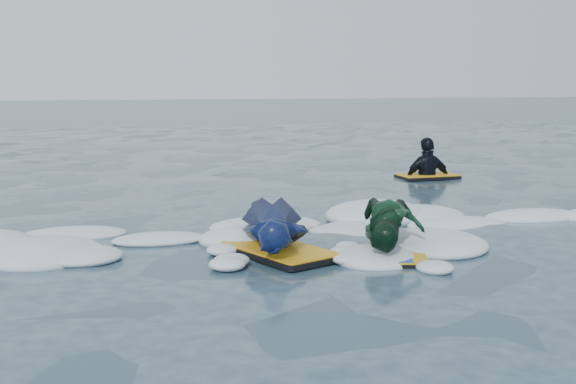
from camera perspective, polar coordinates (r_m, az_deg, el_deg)
The scene contains 5 objects.
ground at distance 6.89m, azimuth 4.99°, elevation -5.61°, with size 120.00×120.00×0.00m, color #1C3443.
foam_band at distance 7.85m, azimuth 2.60°, elevation -3.80°, with size 12.00×3.10×0.30m, color silver, non-canonical shape.
prone_woman_unit at distance 7.29m, azimuth -1.11°, elevation -2.83°, with size 1.10×1.89×0.47m.
prone_child_unit at distance 7.21m, azimuth 8.21°, elevation -2.79°, with size 1.16×1.51×0.54m.
waiting_rider_unit at distance 12.93m, azimuth 10.95°, elevation 0.80°, with size 1.09×0.65×1.58m.
Camera 1 is at (-2.13, -6.33, 1.71)m, focal length 45.00 mm.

